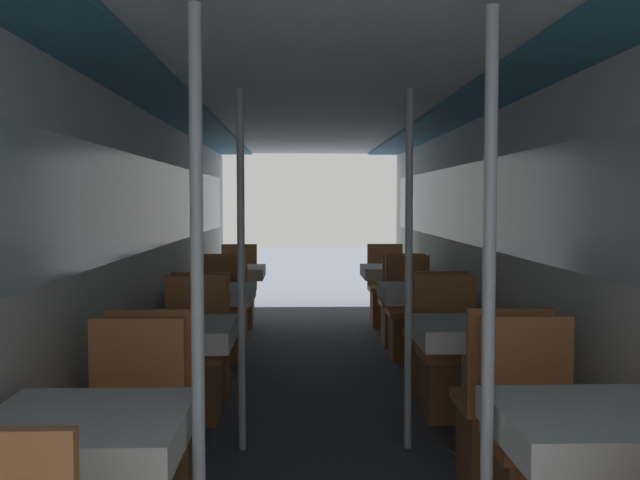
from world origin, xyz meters
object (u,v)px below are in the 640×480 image
dining_table_left_1 (177,343)px  support_pole_right_0 (488,322)px  chair_left_far_3 (238,301)px  support_pole_right_1 (409,271)px  dining_table_right_3 (393,277)px  support_pole_left_1 (241,271)px  dining_table_right_2 (421,300)px  chair_right_far_3 (386,300)px  chair_right_far_2 (410,327)px  chair_right_near_3 (401,317)px  chair_left_near_2 (204,357)px  support_pole_left_0 (198,323)px  dining_table_right_1 (472,341)px  dining_table_right_0 (596,443)px  chair_right_far_0 (537,474)px  chair_right_near_2 (434,355)px  chair_right_far_1 (450,374)px  chair_right_near_1 (499,430)px  chair_left_far_0 (130,478)px  chair_left_near_1 (157,433)px  dining_table_left_3 (233,277)px  dining_table_left_2 (213,300)px  chair_left_far_2 (222,328)px  dining_table_left_0 (86,448)px

dining_table_left_1 → support_pole_right_0: (1.32, -1.72, 0.41)m
chair_left_far_3 → support_pole_right_1: size_ratio=0.45×
dining_table_right_3 → support_pole_left_1: bearing=-111.0°
chair_left_far_3 → support_pole_left_1: bearing=95.2°
dining_table_right_2 → chair_right_far_3: 2.33m
chair_right_far_2 → dining_table_right_3: 1.19m
chair_right_near_3 → chair_right_far_3: (0.00, 1.16, 0.00)m
chair_left_near_2 → chair_left_far_3: 2.89m
support_pole_left_0 → dining_table_right_1: support_pole_left_0 is taller
chair_right_far_3 → support_pole_right_1: bearing=84.8°
chair_left_far_3 → dining_table_right_0: chair_left_far_3 is taller
chair_right_far_0 → support_pole_left_1: bearing=-40.8°
chair_right_near_2 → chair_right_far_1: bearing=-90.0°
chair_left_near_2 → chair_right_near_1: (1.69, -1.72, 0.00)m
dining_table_right_0 → chair_right_far_0: bearing=90.0°
chair_left_far_0 → chair_right_near_3: (1.69, 4.01, 0.00)m
support_pole_left_0 → support_pole_left_1: (0.00, 1.72, 0.00)m
chair_right_far_0 → dining_table_right_2: (-0.00, 2.86, 0.33)m
chair_right_near_1 → dining_table_right_1: bearing=90.0°
chair_left_near_1 → dining_table_left_3: bearing=90.0°
dining_table_right_2 → dining_table_right_3: size_ratio=1.00×
chair_left_near_1 → chair_right_far_3: bearing=69.9°
chair_right_far_1 → dining_table_left_2: bearing=-34.1°
chair_left_near_2 → support_pole_left_0: bearing=-82.7°
dining_table_right_3 → chair_right_near_3: bearing=-90.0°
chair_left_far_3 → dining_table_right_1: (1.69, -4.03, 0.33)m
dining_table_left_1 → dining_table_right_0: bearing=-45.6°
support_pole_left_0 → chair_left_far_3: size_ratio=2.23×
chair_left_far_2 → support_pole_right_0: (1.32, -4.03, 0.74)m
dining_table_left_2 → chair_right_near_3: chair_right_near_3 is taller
dining_table_left_1 → chair_left_far_2: (-0.00, 2.30, -0.33)m
chair_right_near_1 → dining_table_right_2: 2.33m
chair_left_far_0 → support_pole_left_0: size_ratio=0.45×
support_pole_left_0 → dining_table_right_3: size_ratio=2.81×
support_pole_left_0 → support_pole_right_0: same height
chair_left_near_2 → dining_table_right_1: size_ratio=1.26×
chair_right_far_0 → dining_table_left_0: bearing=19.0°
dining_table_left_1 → dining_table_right_2: (1.69, 1.72, 0.00)m
support_pole_left_0 → dining_table_left_2: 3.49m
chair_left_far_3 → support_pole_right_0: support_pole_right_0 is taller
support_pole_left_1 → chair_left_far_2: size_ratio=2.23×
chair_left_far_2 → chair_right_near_3: bearing=-161.6°
chair_left_near_2 → dining_table_right_2: 1.82m
support_pole_left_0 → dining_table_left_3: support_pole_left_0 is taller
dining_table_left_3 → chair_right_far_3: (1.69, 0.58, -0.33)m
support_pole_right_0 → chair_right_far_3: 5.81m
chair_right_near_3 → dining_table_left_3: bearing=161.0°
chair_left_far_3 → chair_right_near_3: (1.69, -1.16, 0.00)m
chair_left_far_2 → chair_right_near_3: (1.69, 0.56, 0.00)m
dining_table_left_1 → dining_table_right_1: bearing=0.0°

